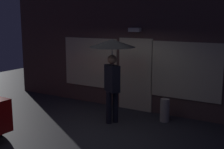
# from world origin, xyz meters

# --- Properties ---
(ground_plane) EXTENTS (18.00, 18.00, 0.00)m
(ground_plane) POSITION_xyz_m (0.00, 0.00, 0.00)
(ground_plane) COLOR #2D2D33
(building_facade) EXTENTS (9.64, 0.48, 3.66)m
(building_facade) POSITION_xyz_m (-0.00, 2.34, 1.82)
(building_facade) COLOR brown
(building_facade) RESTS_ON ground
(person_with_umbrella) EXTENTS (1.21, 1.21, 2.25)m
(person_with_umbrella) POSITION_xyz_m (0.01, 0.80, 1.81)
(person_with_umbrella) COLOR black
(person_with_umbrella) RESTS_ON ground
(sidewalk_bollard) EXTENTS (0.26, 0.26, 0.63)m
(sidewalk_bollard) POSITION_xyz_m (1.18, 1.63, 0.32)
(sidewalk_bollard) COLOR #B2A899
(sidewalk_bollard) RESTS_ON ground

